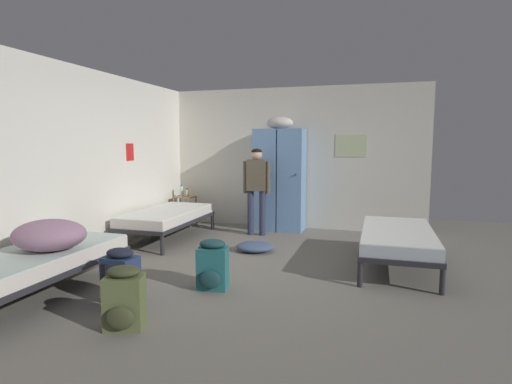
{
  "coord_description": "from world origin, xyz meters",
  "views": [
    {
      "loc": [
        1.53,
        -4.83,
        1.58
      ],
      "look_at": [
        0.0,
        0.27,
        0.95
      ],
      "focal_mm": 28.52,
      "sensor_mm": 36.0,
      "label": 1
    }
  ],
  "objects_px": {
    "shelf_unit": "(185,208)",
    "backpack_navy": "(122,276)",
    "backpack_teal": "(213,266)",
    "clothes_pile_denim": "(255,247)",
    "water_bottle": "(181,191)",
    "locker_bank": "(280,178)",
    "bed_left_rear": "(167,217)",
    "bed_left_front": "(39,261)",
    "bedding_heap": "(49,235)",
    "person_traveler": "(257,183)",
    "backpack_olive": "(124,299)",
    "lotion_bottle": "(187,193)",
    "bed_right": "(397,238)"
  },
  "relations": [
    {
      "from": "backpack_olive",
      "to": "backpack_teal",
      "type": "distance_m",
      "value": 1.16
    },
    {
      "from": "bed_left_rear",
      "to": "bed_right",
      "type": "bearing_deg",
      "value": -8.31
    },
    {
      "from": "bed_right",
      "to": "bed_left_front",
      "type": "distance_m",
      "value": 4.2
    },
    {
      "from": "bed_left_front",
      "to": "bedding_heap",
      "type": "bearing_deg",
      "value": 26.94
    },
    {
      "from": "water_bottle",
      "to": "shelf_unit",
      "type": "bearing_deg",
      "value": -14.04
    },
    {
      "from": "bed_left_rear",
      "to": "bedding_heap",
      "type": "distance_m",
      "value": 2.65
    },
    {
      "from": "bedding_heap",
      "to": "lotion_bottle",
      "type": "relative_size",
      "value": 4.53
    },
    {
      "from": "shelf_unit",
      "to": "bedding_heap",
      "type": "relative_size",
      "value": 0.76
    },
    {
      "from": "bed_left_rear",
      "to": "bed_left_front",
      "type": "height_order",
      "value": "same"
    },
    {
      "from": "clothes_pile_denim",
      "to": "backpack_teal",
      "type": "bearing_deg",
      "value": -89.46
    },
    {
      "from": "bed_left_rear",
      "to": "lotion_bottle",
      "type": "bearing_deg",
      "value": 99.21
    },
    {
      "from": "shelf_unit",
      "to": "clothes_pile_denim",
      "type": "height_order",
      "value": "shelf_unit"
    },
    {
      "from": "locker_bank",
      "to": "backpack_navy",
      "type": "relative_size",
      "value": 3.76
    },
    {
      "from": "backpack_navy",
      "to": "person_traveler",
      "type": "bearing_deg",
      "value": 82.43
    },
    {
      "from": "backpack_navy",
      "to": "water_bottle",
      "type": "bearing_deg",
      "value": 108.24
    },
    {
      "from": "water_bottle",
      "to": "backpack_navy",
      "type": "height_order",
      "value": "water_bottle"
    },
    {
      "from": "person_traveler",
      "to": "backpack_olive",
      "type": "distance_m",
      "value": 3.86
    },
    {
      "from": "locker_bank",
      "to": "shelf_unit",
      "type": "bearing_deg",
      "value": -175.96
    },
    {
      "from": "locker_bank",
      "to": "backpack_olive",
      "type": "distance_m",
      "value": 4.43
    },
    {
      "from": "backpack_teal",
      "to": "clothes_pile_denim",
      "type": "height_order",
      "value": "backpack_teal"
    },
    {
      "from": "backpack_teal",
      "to": "person_traveler",
      "type": "bearing_deg",
      "value": 96.4
    },
    {
      "from": "bed_left_rear",
      "to": "lotion_bottle",
      "type": "height_order",
      "value": "lotion_bottle"
    },
    {
      "from": "locker_bank",
      "to": "bed_right",
      "type": "distance_m",
      "value": 2.75
    },
    {
      "from": "water_bottle",
      "to": "bedding_heap",
      "type": "bearing_deg",
      "value": -83.45
    },
    {
      "from": "bed_left_rear",
      "to": "backpack_olive",
      "type": "height_order",
      "value": "backpack_olive"
    },
    {
      "from": "bed_left_front",
      "to": "person_traveler",
      "type": "height_order",
      "value": "person_traveler"
    },
    {
      "from": "backpack_navy",
      "to": "bedding_heap",
      "type": "bearing_deg",
      "value": -174.61
    },
    {
      "from": "bed_right",
      "to": "bed_left_front",
      "type": "relative_size",
      "value": 1.0
    },
    {
      "from": "bed_left_rear",
      "to": "backpack_navy",
      "type": "bearing_deg",
      "value": -70.65
    },
    {
      "from": "bed_right",
      "to": "person_traveler",
      "type": "bearing_deg",
      "value": 151.15
    },
    {
      "from": "lotion_bottle",
      "to": "backpack_navy",
      "type": "bearing_deg",
      "value": -73.62
    },
    {
      "from": "bedding_heap",
      "to": "lotion_bottle",
      "type": "distance_m",
      "value": 3.76
    },
    {
      "from": "backpack_navy",
      "to": "locker_bank",
      "type": "bearing_deg",
      "value": 79.54
    },
    {
      "from": "shelf_unit",
      "to": "water_bottle",
      "type": "bearing_deg",
      "value": 165.96
    },
    {
      "from": "bed_left_front",
      "to": "backpack_navy",
      "type": "relative_size",
      "value": 3.45
    },
    {
      "from": "backpack_olive",
      "to": "clothes_pile_denim",
      "type": "xyz_separation_m",
      "value": [
        0.33,
        2.75,
        -0.19
      ]
    },
    {
      "from": "bed_right",
      "to": "person_traveler",
      "type": "distance_m",
      "value": 2.64
    },
    {
      "from": "person_traveler",
      "to": "backpack_teal",
      "type": "bearing_deg",
      "value": -83.6
    },
    {
      "from": "bed_left_front",
      "to": "person_traveler",
      "type": "bearing_deg",
      "value": 68.63
    },
    {
      "from": "bedding_heap",
      "to": "bed_right",
      "type": "bearing_deg",
      "value": 31.15
    },
    {
      "from": "bed_left_front",
      "to": "water_bottle",
      "type": "relative_size",
      "value": 8.45
    },
    {
      "from": "bed_left_front",
      "to": "backpack_olive",
      "type": "height_order",
      "value": "backpack_olive"
    },
    {
      "from": "bedding_heap",
      "to": "backpack_teal",
      "type": "height_order",
      "value": "bedding_heap"
    },
    {
      "from": "locker_bank",
      "to": "bedding_heap",
      "type": "distance_m",
      "value": 4.21
    },
    {
      "from": "shelf_unit",
      "to": "backpack_navy",
      "type": "height_order",
      "value": "shelf_unit"
    },
    {
      "from": "bed_left_rear",
      "to": "bed_left_front",
      "type": "distance_m",
      "value": 2.69
    },
    {
      "from": "lotion_bottle",
      "to": "clothes_pile_denim",
      "type": "distance_m",
      "value": 2.38
    },
    {
      "from": "shelf_unit",
      "to": "backpack_navy",
      "type": "distance_m",
      "value": 3.89
    },
    {
      "from": "bed_left_rear",
      "to": "backpack_navy",
      "type": "xyz_separation_m",
      "value": [
        0.9,
        -2.56,
        -0.12
      ]
    },
    {
      "from": "person_traveler",
      "to": "shelf_unit",
      "type": "bearing_deg",
      "value": 164.89
    }
  ]
}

